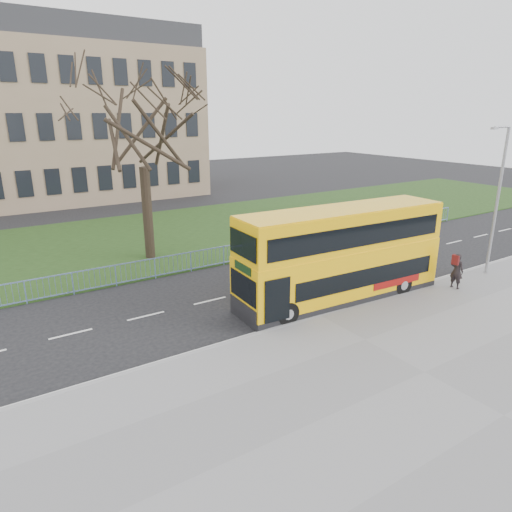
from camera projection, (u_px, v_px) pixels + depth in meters
The scene contains 10 objects.
ground at pixel (296, 305), 20.17m from camera, with size 120.00×120.00×0.00m, color black.
pavement at pixel (424, 374), 14.74m from camera, with size 80.00×10.50×0.12m, color slate.
kerb at pixel (319, 316), 18.91m from camera, with size 80.00×0.20×0.14m, color gray.
grass_verge at pixel (170, 235), 31.61m from camera, with size 80.00×15.40×0.08m, color #1C3312.
guard_railing at pixel (224, 256), 25.29m from camera, with size 40.00×0.12×1.10m, color #708CC7, non-canonical shape.
bare_tree at pixel (143, 148), 24.74m from camera, with size 8.66×8.66×12.38m, color black, non-canonical shape.
civic_building at pixel (32, 125), 43.51m from camera, with size 30.00×15.00×14.00m, color #856F54.
yellow_bus at pixel (342, 252), 20.15m from camera, with size 10.00×2.88×4.15m.
pedestrian at pixel (457, 271), 21.55m from camera, with size 0.63×0.41×1.72m, color black.
street_lamp at pixel (497, 196), 22.60m from camera, with size 1.57×0.21×7.41m.
Camera 1 is at (-11.59, -14.64, 8.13)m, focal length 32.00 mm.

